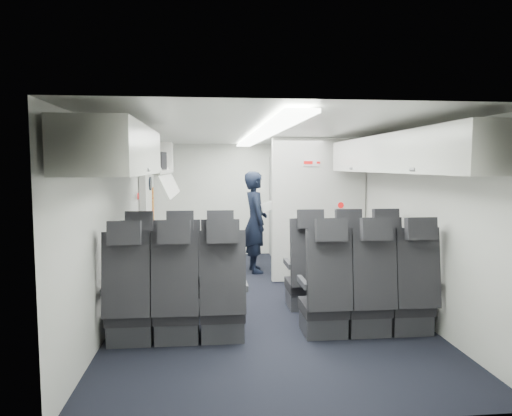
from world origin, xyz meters
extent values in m
cube|color=black|center=(0.00, 0.00, -0.01)|extent=(3.40, 6.00, 0.01)
cube|color=silver|center=(0.00, 0.00, 2.15)|extent=(3.40, 6.00, 0.01)
cube|color=silver|center=(0.00, 3.00, 1.07)|extent=(3.40, 0.01, 2.15)
cube|color=silver|center=(0.00, -3.00, 1.07)|extent=(3.40, 0.01, 2.15)
cube|color=silver|center=(-1.70, 0.00, 1.07)|extent=(0.01, 6.00, 2.15)
cube|color=silver|center=(1.70, 0.00, 1.07)|extent=(0.01, 6.00, 2.15)
cube|color=white|center=(0.00, 0.00, 2.11)|extent=(0.25, 5.52, 0.03)
cube|color=black|center=(-1.42, -0.45, 0.27)|extent=(0.44, 0.46, 0.12)
cube|color=#2D2D33|center=(-1.42, -0.45, 0.11)|extent=(0.42, 0.42, 0.22)
cube|color=black|center=(-1.42, -0.67, 0.72)|extent=(0.44, 0.20, 0.80)
cube|color=black|center=(-1.42, -0.72, 1.12)|extent=(0.30, 0.12, 0.23)
cube|color=#2D2D33|center=(-1.64, -0.48, 0.55)|extent=(0.05, 0.40, 0.06)
cube|color=#2D2D33|center=(-1.20, -0.48, 0.55)|extent=(0.05, 0.40, 0.06)
cube|color=black|center=(-0.97, -0.45, 0.27)|extent=(0.44, 0.46, 0.12)
cube|color=#2D2D33|center=(-0.97, -0.45, 0.11)|extent=(0.42, 0.42, 0.22)
cube|color=black|center=(-0.97, -0.67, 0.72)|extent=(0.44, 0.20, 0.80)
cube|color=black|center=(-0.97, -0.72, 1.12)|extent=(0.30, 0.12, 0.23)
cube|color=#2D2D33|center=(-1.19, -0.48, 0.55)|extent=(0.05, 0.40, 0.06)
cube|color=#2D2D33|center=(-0.75, -0.48, 0.55)|extent=(0.05, 0.40, 0.06)
cube|color=black|center=(-0.52, -0.45, 0.27)|extent=(0.44, 0.46, 0.12)
cube|color=#2D2D33|center=(-0.52, -0.45, 0.11)|extent=(0.42, 0.42, 0.22)
cube|color=black|center=(-0.52, -0.67, 0.72)|extent=(0.44, 0.20, 0.80)
cube|color=black|center=(-0.52, -0.72, 1.12)|extent=(0.30, 0.12, 0.23)
cube|color=#2D2D33|center=(-0.74, -0.48, 0.55)|extent=(0.05, 0.40, 0.06)
cube|color=#2D2D33|center=(-0.30, -0.48, 0.55)|extent=(0.05, 0.40, 0.06)
cube|color=black|center=(0.52, -0.45, 0.27)|extent=(0.44, 0.46, 0.12)
cube|color=#2D2D33|center=(0.52, -0.45, 0.11)|extent=(0.42, 0.42, 0.22)
cube|color=black|center=(0.52, -0.67, 0.72)|extent=(0.44, 0.20, 0.80)
cube|color=black|center=(0.52, -0.72, 1.12)|extent=(0.30, 0.12, 0.23)
cube|color=#2D2D33|center=(0.30, -0.48, 0.55)|extent=(0.05, 0.40, 0.06)
cube|color=#2D2D33|center=(0.74, -0.48, 0.55)|extent=(0.05, 0.40, 0.06)
cube|color=black|center=(0.97, -0.45, 0.27)|extent=(0.44, 0.46, 0.12)
cube|color=#2D2D33|center=(0.97, -0.45, 0.11)|extent=(0.42, 0.42, 0.22)
cube|color=black|center=(0.97, -0.67, 0.72)|extent=(0.44, 0.20, 0.80)
cube|color=black|center=(0.97, -0.72, 1.12)|extent=(0.30, 0.12, 0.23)
cube|color=#2D2D33|center=(0.75, -0.48, 0.55)|extent=(0.05, 0.40, 0.06)
cube|color=#2D2D33|center=(1.19, -0.48, 0.55)|extent=(0.05, 0.40, 0.06)
cube|color=black|center=(1.42, -0.45, 0.27)|extent=(0.44, 0.46, 0.12)
cube|color=#2D2D33|center=(1.42, -0.45, 0.11)|extent=(0.42, 0.42, 0.22)
cube|color=black|center=(1.42, -0.67, 0.72)|extent=(0.44, 0.20, 0.80)
cube|color=black|center=(1.42, -0.72, 1.12)|extent=(0.30, 0.12, 0.23)
cube|color=#2D2D33|center=(1.20, -0.48, 0.55)|extent=(0.05, 0.40, 0.06)
cube|color=#2D2D33|center=(1.64, -0.48, 0.55)|extent=(0.05, 0.40, 0.06)
cube|color=black|center=(-1.42, -1.35, 0.27)|extent=(0.44, 0.46, 0.12)
cube|color=#2D2D33|center=(-1.42, -1.35, 0.11)|extent=(0.42, 0.42, 0.22)
cube|color=black|center=(-1.42, -1.57, 0.72)|extent=(0.44, 0.20, 0.80)
cube|color=black|center=(-1.42, -1.62, 1.12)|extent=(0.30, 0.12, 0.23)
cube|color=#2D2D33|center=(-1.64, -1.38, 0.55)|extent=(0.05, 0.40, 0.06)
cube|color=#2D2D33|center=(-1.20, -1.38, 0.55)|extent=(0.05, 0.40, 0.06)
cube|color=black|center=(-0.97, -1.35, 0.27)|extent=(0.44, 0.46, 0.12)
cube|color=#2D2D33|center=(-0.97, -1.35, 0.11)|extent=(0.42, 0.42, 0.22)
cube|color=black|center=(-0.97, -1.57, 0.72)|extent=(0.44, 0.20, 0.80)
cube|color=black|center=(-0.97, -1.62, 1.12)|extent=(0.30, 0.12, 0.23)
cube|color=#2D2D33|center=(-1.19, -1.38, 0.55)|extent=(0.05, 0.40, 0.06)
cube|color=#2D2D33|center=(-0.75, -1.38, 0.55)|extent=(0.05, 0.40, 0.06)
cube|color=black|center=(-0.52, -1.35, 0.27)|extent=(0.44, 0.46, 0.12)
cube|color=#2D2D33|center=(-0.52, -1.35, 0.11)|extent=(0.42, 0.42, 0.22)
cube|color=black|center=(-0.52, -1.57, 0.72)|extent=(0.44, 0.20, 0.80)
cube|color=black|center=(-0.52, -1.62, 1.12)|extent=(0.30, 0.12, 0.23)
cube|color=#2D2D33|center=(-0.74, -1.38, 0.55)|extent=(0.05, 0.40, 0.06)
cube|color=#2D2D33|center=(-0.30, -1.38, 0.55)|extent=(0.05, 0.40, 0.06)
cube|color=black|center=(0.52, -1.35, 0.27)|extent=(0.44, 0.46, 0.12)
cube|color=#2D2D33|center=(0.52, -1.35, 0.11)|extent=(0.42, 0.42, 0.22)
cube|color=black|center=(0.52, -1.57, 0.72)|extent=(0.44, 0.20, 0.80)
cube|color=black|center=(0.52, -1.62, 1.12)|extent=(0.30, 0.12, 0.23)
cube|color=#2D2D33|center=(0.30, -1.38, 0.55)|extent=(0.05, 0.40, 0.06)
cube|color=#2D2D33|center=(0.74, -1.38, 0.55)|extent=(0.05, 0.40, 0.06)
cube|color=black|center=(0.97, -1.35, 0.27)|extent=(0.44, 0.46, 0.12)
cube|color=#2D2D33|center=(0.97, -1.35, 0.11)|extent=(0.42, 0.42, 0.22)
cube|color=black|center=(0.97, -1.57, 0.72)|extent=(0.44, 0.20, 0.80)
cube|color=black|center=(0.97, -1.62, 1.12)|extent=(0.30, 0.12, 0.23)
cube|color=#2D2D33|center=(0.75, -1.38, 0.55)|extent=(0.05, 0.40, 0.06)
cube|color=#2D2D33|center=(1.19, -1.38, 0.55)|extent=(0.05, 0.40, 0.06)
cube|color=black|center=(1.42, -1.35, 0.27)|extent=(0.44, 0.46, 0.12)
cube|color=#2D2D33|center=(1.42, -1.35, 0.11)|extent=(0.42, 0.42, 0.22)
cube|color=black|center=(1.42, -1.57, 0.72)|extent=(0.44, 0.20, 0.80)
cube|color=black|center=(1.42, -1.62, 1.12)|extent=(0.30, 0.12, 0.23)
cube|color=#2D2D33|center=(1.20, -1.38, 0.55)|extent=(0.05, 0.40, 0.06)
cube|color=#2D2D33|center=(1.64, -1.38, 0.55)|extent=(0.05, 0.40, 0.06)
cube|color=silver|center=(-1.40, -2.00, 1.86)|extent=(0.52, 1.80, 0.40)
cylinder|color=slate|center=(-1.15, -2.00, 1.70)|extent=(0.04, 0.10, 0.04)
cube|color=#9E9E93|center=(-1.40, -0.25, 1.66)|extent=(0.52, 1.70, 0.04)
cube|color=silver|center=(-1.66, -0.25, 1.86)|extent=(0.06, 1.70, 0.44)
cube|color=silver|center=(-1.40, -1.08, 1.86)|extent=(0.52, 0.04, 0.40)
cube|color=silver|center=(-1.40, 0.58, 1.86)|extent=(0.52, 0.04, 0.40)
cube|color=silver|center=(-1.15, -0.25, 1.55)|extent=(0.21, 1.61, 0.38)
cube|color=silver|center=(1.40, -2.00, 1.86)|extent=(0.52, 1.80, 0.40)
cylinder|color=slate|center=(1.15, -2.00, 1.70)|extent=(0.04, 0.10, 0.04)
cube|color=silver|center=(1.40, -0.25, 1.86)|extent=(0.52, 1.70, 0.40)
cylinder|color=slate|center=(1.15, -0.25, 1.70)|extent=(0.04, 0.10, 0.04)
cube|color=white|center=(0.98, 0.80, 1.07)|extent=(1.40, 0.12, 2.13)
cube|color=white|center=(0.85, 0.73, 1.78)|extent=(0.24, 0.01, 0.10)
cube|color=red|center=(0.80, 0.72, 1.78)|extent=(0.13, 0.01, 0.04)
cube|color=red|center=(0.95, 0.72, 1.78)|extent=(0.05, 0.01, 0.03)
cylinder|color=white|center=(1.30, 0.73, 1.15)|extent=(0.11, 0.01, 0.11)
cylinder|color=red|center=(1.30, 0.72, 1.15)|extent=(0.09, 0.01, 0.09)
cube|color=#939399|center=(0.95, 2.72, 0.95)|extent=(0.85, 0.50, 1.90)
cube|color=#3F3F42|center=(0.95, 2.46, 0.50)|extent=(0.80, 0.01, 0.02)
cube|color=#3F3F42|center=(0.95, 2.46, 1.00)|extent=(0.80, 0.01, 0.02)
cube|color=#3F3F42|center=(0.95, 2.46, 1.50)|extent=(0.80, 0.01, 0.02)
cube|color=silver|center=(-1.64, 1.55, 0.95)|extent=(0.10, 0.92, 1.86)
cylinder|color=black|center=(-1.58, 1.55, 1.45)|extent=(0.03, 0.22, 0.22)
cube|color=gold|center=(-1.58, 1.85, 1.00)|extent=(0.02, 0.10, 0.75)
cylinder|color=white|center=(-1.67, 0.80, 1.30)|extent=(0.01, 0.11, 0.11)
cylinder|color=red|center=(-1.66, 0.80, 1.30)|extent=(0.01, 0.09, 0.09)
imported|color=black|center=(0.10, 1.49, 0.82)|extent=(0.46, 0.64, 1.64)
cube|color=black|center=(-1.35, -0.26, 1.79)|extent=(0.39, 0.30, 0.21)
cube|color=white|center=(0.29, 1.44, 1.08)|extent=(0.20, 0.09, 0.14)
camera|label=1|loc=(-0.64, -5.86, 1.73)|focal=32.00mm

